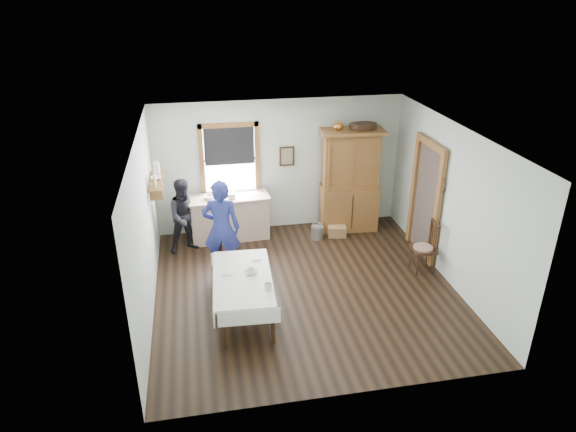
{
  "coord_description": "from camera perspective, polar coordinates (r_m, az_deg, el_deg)",
  "views": [
    {
      "loc": [
        -1.65,
        -7.23,
        4.8
      ],
      "look_at": [
        -0.24,
        0.3,
        1.24
      ],
      "focal_mm": 32.0,
      "sensor_mm": 36.0,
      "label": 1
    }
  ],
  "objects": [
    {
      "name": "room",
      "position": [
        8.18,
        2.01,
        -0.06
      ],
      "size": [
        5.01,
        5.01,
        2.7
      ],
      "color": "black",
      "rests_on": "ground"
    },
    {
      "name": "window",
      "position": [
        10.22,
        -6.51,
        6.66
      ],
      "size": [
        1.18,
        0.07,
        1.48
      ],
      "color": "white",
      "rests_on": "room"
    },
    {
      "name": "doorway",
      "position": [
        9.77,
        15.11,
        2.13
      ],
      "size": [
        0.09,
        1.14,
        2.22
      ],
      "color": "#473A33",
      "rests_on": "room"
    },
    {
      "name": "wall_shelf",
      "position": [
        9.37,
        -14.41,
        3.95
      ],
      "size": [
        0.24,
        1.0,
        0.44
      ],
      "color": "brown",
      "rests_on": "room"
    },
    {
      "name": "framed_picture",
      "position": [
        10.38,
        -0.11,
        6.65
      ],
      "size": [
        0.3,
        0.04,
        0.4
      ],
      "primitive_type": "cube",
      "color": "#362013",
      "rests_on": "room"
    },
    {
      "name": "rug_beater",
      "position": [
        9.11,
        16.88,
        4.04
      ],
      "size": [
        0.01,
        0.27,
        0.27
      ],
      "primitive_type": "torus",
      "rotation": [
        0.0,
        1.57,
        0.0
      ],
      "color": "black",
      "rests_on": "room"
    },
    {
      "name": "work_counter",
      "position": [
        10.33,
        -6.51,
        -0.16
      ],
      "size": [
        1.61,
        0.69,
        0.9
      ],
      "primitive_type": "cube",
      "rotation": [
        0.0,
        0.0,
        0.06
      ],
      "color": "tan",
      "rests_on": "room"
    },
    {
      "name": "china_hutch",
      "position": [
        10.52,
        6.89,
        3.91
      ],
      "size": [
        1.29,
        0.69,
        2.13
      ],
      "primitive_type": "cube",
      "rotation": [
        0.0,
        0.0,
        -0.08
      ],
      "color": "brown",
      "rests_on": "room"
    },
    {
      "name": "dining_table",
      "position": [
        8.04,
        -5.0,
        -8.85
      ],
      "size": [
        1.0,
        1.77,
        0.69
      ],
      "primitive_type": "cube",
      "rotation": [
        0.0,
        0.0,
        -0.06
      ],
      "color": "white",
      "rests_on": "room"
    },
    {
      "name": "spindle_chair",
      "position": [
        9.42,
        14.86,
        -3.34
      ],
      "size": [
        0.47,
        0.47,
        0.95
      ],
      "primitive_type": "cube",
      "rotation": [
        0.0,
        0.0,
        -0.07
      ],
      "color": "#362013",
      "rests_on": "room"
    },
    {
      "name": "pail",
      "position": [
        10.39,
        3.26,
        -1.82
      ],
      "size": [
        0.26,
        0.26,
        0.27
      ],
      "primitive_type": "cube",
      "rotation": [
        0.0,
        0.0,
        -0.03
      ],
      "color": "#A1A3A9",
      "rests_on": "room"
    },
    {
      "name": "wicker_basket",
      "position": [
        10.53,
        5.44,
        -1.67
      ],
      "size": [
        0.4,
        0.31,
        0.22
      ],
      "primitive_type": "cube",
      "rotation": [
        0.0,
        0.0,
        -0.16
      ],
      "color": "olive",
      "rests_on": "room"
    },
    {
      "name": "woman_blue",
      "position": [
        8.94,
        -7.38,
        -1.76
      ],
      "size": [
        0.66,
        0.49,
        1.64
      ],
      "primitive_type": "imported",
      "rotation": [
        0.0,
        0.0,
        2.96
      ],
      "color": "navy",
      "rests_on": "room"
    },
    {
      "name": "figure_dark",
      "position": [
        9.89,
        -11.26,
        -0.27
      ],
      "size": [
        0.77,
        0.67,
        1.35
      ],
      "primitive_type": "imported",
      "rotation": [
        0.0,
        0.0,
        0.28
      ],
      "color": "black",
      "rests_on": "room"
    },
    {
      "name": "table_cup_a",
      "position": [
        7.52,
        -2.22,
        -7.82
      ],
      "size": [
        0.16,
        0.16,
        0.09
      ],
      "primitive_type": "imported",
      "rotation": [
        0.0,
        0.0,
        0.43
      ],
      "color": "silver",
      "rests_on": "dining_table"
    },
    {
      "name": "table_cup_b",
      "position": [
        7.91,
        -4.16,
        -6.09
      ],
      "size": [
        0.12,
        0.12,
        0.09
      ],
      "primitive_type": "imported",
      "rotation": [
        0.0,
        0.0,
        0.37
      ],
      "color": "silver",
      "rests_on": "dining_table"
    },
    {
      "name": "table_bowl",
      "position": [
        7.92,
        -4.12,
        -6.2
      ],
      "size": [
        0.27,
        0.27,
        0.05
      ],
      "primitive_type": "imported",
      "rotation": [
        0.0,
        0.0,
        0.33
      ],
      "color": "silver",
      "rests_on": "dining_table"
    },
    {
      "name": "counter_book",
      "position": [
        10.18,
        -7.77,
        2.22
      ],
      "size": [
        0.26,
        0.29,
        0.02
      ],
      "primitive_type": "imported",
      "rotation": [
        0.0,
        0.0,
        0.42
      ],
      "color": "#7D7053",
      "rests_on": "work_counter"
    },
    {
      "name": "counter_bowl",
      "position": [
        10.08,
        -8.74,
        2.06
      ],
      "size": [
        0.27,
        0.27,
        0.07
      ],
      "primitive_type": "imported",
      "rotation": [
        0.0,
        0.0,
        0.32
      ],
      "color": "silver",
      "rests_on": "work_counter"
    },
    {
      "name": "shelf_bowl",
      "position": [
        9.37,
        -14.42,
        4.11
      ],
      "size": [
        0.22,
        0.22,
        0.05
      ],
      "primitive_type": "imported",
      "color": "silver",
      "rests_on": "wall_shelf"
    }
  ]
}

